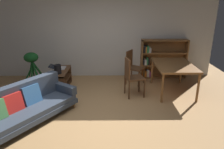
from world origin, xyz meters
TOP-DOWN VIEW (x-y plane):
  - ground_plane at (0.00, 0.00)m, footprint 8.16×8.16m
  - back_wall_panel at (0.00, 2.70)m, footprint 6.80×0.10m
  - fabric_couch at (-1.43, -0.07)m, footprint 1.74×2.07m
  - media_console at (-1.09, 1.66)m, footprint 0.38×1.04m
  - open_laptop at (-1.19, 1.85)m, footprint 0.44×0.34m
  - desk_speaker at (-1.09, 1.40)m, footprint 0.17×0.17m
  - potted_floor_plant at (-1.89, 1.80)m, footprint 0.41×0.41m
  - dining_table at (1.87, 1.37)m, footprint 0.93×1.33m
  - dining_chair_near at (0.89, 1.97)m, footprint 0.57×0.56m
  - dining_chair_far at (0.78, 1.11)m, footprint 0.50×0.48m
  - bookshelf at (1.81, 2.54)m, footprint 1.39×0.29m

SIDE VIEW (x-z plane):
  - ground_plane at x=0.00m, z-range 0.00..0.00m
  - media_console at x=-1.09m, z-range 0.00..0.50m
  - fabric_couch at x=-1.43m, z-range -0.03..0.73m
  - open_laptop at x=-1.19m, z-range 0.48..0.57m
  - dining_chair_near at x=0.89m, z-range 0.05..1.01m
  - dining_chair_far at x=0.78m, z-range 0.05..1.03m
  - bookshelf at x=1.81m, z-range -0.01..1.17m
  - potted_floor_plant at x=-1.89m, z-range 0.10..1.06m
  - desk_speaker at x=-1.09m, z-range 0.50..0.74m
  - dining_table at x=1.87m, z-range 0.30..1.06m
  - back_wall_panel at x=0.00m, z-range 0.00..2.70m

